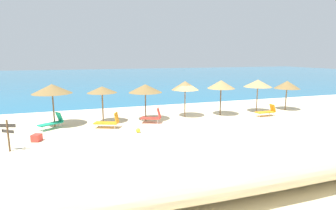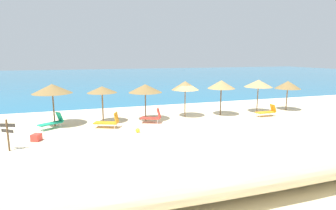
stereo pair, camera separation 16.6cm
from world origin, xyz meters
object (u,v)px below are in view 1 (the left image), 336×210
Objects in this scene: lounge_chair_0 at (267,111)px; lounge_chair_1 at (153,117)px; beach_umbrella_1 at (102,90)px; beach_umbrella_5 at (258,83)px; beach_umbrella_6 at (287,85)px; beach_umbrella_0 at (52,89)px; lounge_chair_3 at (53,122)px; beach_ball at (138,130)px; beach_umbrella_4 at (221,84)px; wooden_signpost at (8,133)px; cooler_box at (37,138)px; lounge_chair_2 at (109,122)px; beach_umbrella_2 at (145,88)px; beach_umbrella_3 at (185,86)px.

lounge_chair_1 is (-9.19, 0.69, 0.07)m from lounge_chair_0.
beach_umbrella_1 is 12.66m from beach_umbrella_5.
beach_umbrella_0 is at bearing 178.88° from beach_umbrella_6.
beach_umbrella_1 is 3.85m from lounge_chair_3.
lounge_chair_3 is (-6.66, 0.63, -0.02)m from lounge_chair_1.
lounge_chair_0 is at bearing 7.29° from beach_ball.
wooden_signpost is (-14.21, -4.09, -1.52)m from beach_umbrella_4.
beach_umbrella_1 is at bearing -2.41° from beach_umbrella_0.
beach_umbrella_5 is 1.78× the size of lounge_chair_1.
cooler_box is at bearing 132.14° from lounge_chair_3.
lounge_chair_2 is at bearing -174.82° from beach_umbrella_5.
lounge_chair_1 reaches higher than lounge_chair_2.
cooler_box is at bearing -170.70° from beach_umbrella_5.
beach_umbrella_0 reaches higher than beach_umbrella_4.
beach_umbrella_5 is at bearing -1.53° from beach_umbrella_1.
lounge_chair_3 is (-6.35, -0.26, -1.95)m from beach_umbrella_2.
beach_umbrella_4 is at bearing -59.78° from lounge_chair_2.
beach_umbrella_1 is 1.02× the size of beach_umbrella_6.
beach_umbrella_6 reaches higher than wooden_signpost.
beach_umbrella_0 is 1.02× the size of beach_umbrella_3.
wooden_signpost reaches higher than cooler_box.
lounge_chair_2 is at bearing 49.31° from wooden_signpost.
lounge_chair_2 is 3.68m from lounge_chair_3.
lounge_chair_1 is at bearing -175.30° from beach_umbrella_5.
beach_umbrella_1 is (3.23, -0.14, -0.17)m from beach_umbrella_0.
wooden_signpost is at bearing -168.61° from beach_umbrella_6.
beach_umbrella_3 reaches higher than lounge_chair_0.
beach_umbrella_4 is at bearing -123.15° from lounge_chair_3.
beach_umbrella_2 is 9.21m from wooden_signpost.
lounge_chair_0 is 15.91m from lounge_chair_3.
beach_umbrella_0 is 1.85× the size of lounge_chair_1.
beach_umbrella_2 is (6.29, -0.34, -0.17)m from beach_umbrella_0.
wooden_signpost is at bearing 122.74° from lounge_chair_3.
beach_umbrella_5 is 16.07m from lounge_chair_3.
beach_umbrella_2 reaches higher than beach_umbrella_6.
beach_umbrella_0 reaches higher than cooler_box.
beach_umbrella_2 is at bearing 80.95° from lounge_chair_0.
lounge_chair_1 is at bearing 14.96° from cooler_box.
beach_umbrella_3 reaches higher than wooden_signpost.
beach_umbrella_2 is at bearing 42.44° from lounge_chair_1.
lounge_chair_1 is 5.62× the size of beach_ball.
beach_umbrella_0 is at bearing 102.57° from lounge_chair_1.
lounge_chair_1 is (0.31, -0.90, -1.92)m from beach_umbrella_2.
beach_umbrella_0 is 2.20m from lounge_chair_3.
lounge_chair_0 is at bearing -15.76° from beach_umbrella_3.
beach_umbrella_6 is 1.59× the size of lounge_chair_3.
beach_umbrella_6 is 1.50× the size of lounge_chair_2.
beach_umbrella_3 reaches higher than lounge_chair_3.
beach_umbrella_0 is 1.02× the size of beach_umbrella_4.
wooden_signpost reaches higher than lounge_chair_2.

